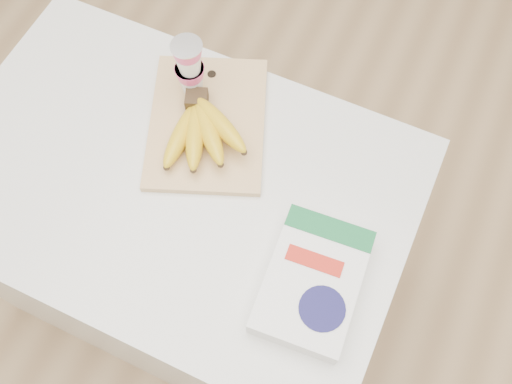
% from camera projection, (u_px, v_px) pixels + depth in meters
% --- Properties ---
extents(table, '(1.02, 0.68, 0.77)m').
position_uv_depth(table, '(191.00, 241.00, 1.56)').
color(table, silver).
rests_on(table, ground).
extents(cutting_board, '(0.36, 0.41, 0.02)m').
position_uv_depth(cutting_board, '(207.00, 123.00, 1.27)').
color(cutting_board, tan).
rests_on(cutting_board, table).
extents(bananas, '(0.20, 0.21, 0.07)m').
position_uv_depth(bananas, '(201.00, 130.00, 1.21)').
color(bananas, '#382816').
rests_on(bananas, cutting_board).
extents(yogurt_stack, '(0.07, 0.07, 0.16)m').
position_uv_depth(yogurt_stack, '(189.00, 67.00, 1.22)').
color(yogurt_stack, white).
rests_on(yogurt_stack, cutting_board).
extents(cereal_box, '(0.19, 0.27, 0.06)m').
position_uv_depth(cereal_box, '(313.00, 282.00, 1.09)').
color(cereal_box, white).
rests_on(cereal_box, table).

